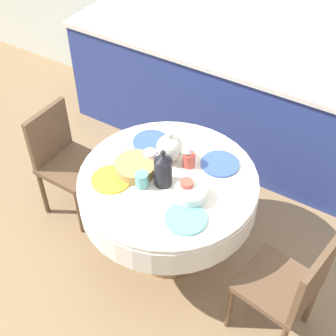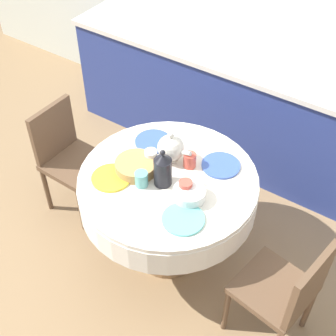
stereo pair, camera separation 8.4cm
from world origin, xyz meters
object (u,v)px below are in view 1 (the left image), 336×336
coffee_carafe (163,170)px  teapot (170,148)px  chair_left (289,286)px  chair_right (64,157)px

coffee_carafe → teapot: 0.21m
chair_left → coffee_carafe: (-0.88, 0.09, 0.39)m
chair_right → teapot: bearing=100.0°
chair_left → teapot: 1.06m
chair_right → coffee_carafe: size_ratio=3.34×
chair_right → teapot: (0.82, 0.13, 0.37)m
coffee_carafe → chair_right: bearing=175.4°
chair_left → teapot: size_ratio=3.71×
chair_right → coffee_carafe: coffee_carafe is taller
chair_left → coffee_carafe: bearing=93.5°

